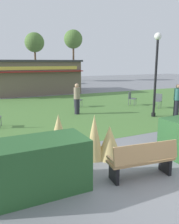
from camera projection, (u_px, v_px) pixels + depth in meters
The scene contains 18 objects.
ground_plane at pixel (157, 181), 5.63m from camera, with size 80.00×80.00×0.00m, color slate.
lawn_patch at pixel (49, 111), 13.68m from camera, with size 36.00×12.00×0.01m, color #4C7A38.
park_bench at pixel (143, 160), 5.69m from camera, with size 1.75×0.73×0.95m.
hedge_left at pixel (33, 167), 5.06m from camera, with size 2.36×1.10×1.18m, color #28562B.
ornamental_grass_behind_left at pixel (110, 142), 6.90m from camera, with size 0.76×0.76×0.99m, color tan.
ornamental_grass_behind_right at pixel (59, 137), 6.72m from camera, with size 0.80×0.80×1.38m, color tan.
ornamental_grass_behind_center at pixel (94, 137), 6.79m from camera, with size 0.55×0.55×1.35m, color tan.
lamppost_mid at pixel (156, 65), 11.78m from camera, with size 0.36×0.36×4.25m.
food_kiosk at pixel (30, 77), 21.58m from camera, with size 8.55×5.47×3.00m.
cafe_chair_west at pixel (77, 99), 14.87m from camera, with size 0.62×0.62×0.89m.
cafe_chair_east at pixel (158, 100), 14.54m from camera, with size 0.59×0.59×0.89m.
cafe_chair_center at pixel (131, 97), 15.46m from camera, with size 0.61×0.61×0.89m.
person_strolling at pixel (177, 100), 12.31m from camera, with size 0.34×0.34×1.69m.
person_standing at pixel (77, 99), 12.74m from camera, with size 0.34×0.34×1.69m.
parked_car_center_slot at pixel (20, 80), 28.49m from camera, with size 4.30×2.25×1.20m.
parked_car_east_slot at pixel (57, 79), 30.55m from camera, with size 4.29×2.23×1.20m.
tree_left_bg at pixel (73, 40), 35.24m from camera, with size 2.80×2.80×7.62m.
tree_right_bg at pixel (34, 43), 33.55m from camera, with size 2.80×2.80×7.01m.
Camera 1 is at (-3.74, -3.91, 2.82)m, focal length 37.37 mm.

